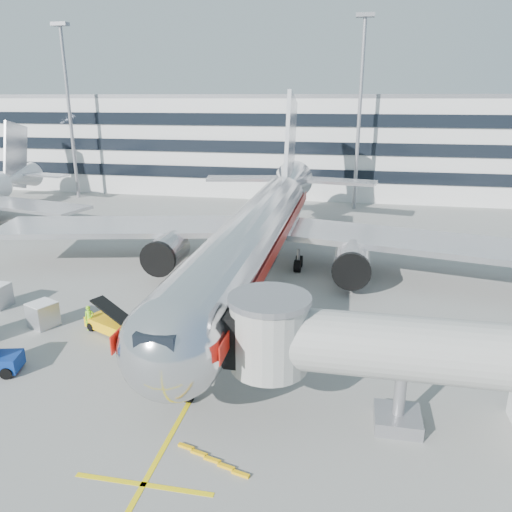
% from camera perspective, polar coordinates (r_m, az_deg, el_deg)
% --- Properties ---
extents(ground, '(180.00, 180.00, 0.00)m').
position_cam_1_polar(ground, '(34.01, -3.30, -8.84)').
color(ground, gray).
rests_on(ground, ground).
extents(lead_in_line, '(0.25, 70.00, 0.01)m').
position_cam_1_polar(lead_in_line, '(42.96, -0.02, -2.99)').
color(lead_in_line, yellow).
rests_on(lead_in_line, ground).
extents(stop_bar, '(6.00, 0.25, 0.01)m').
position_cam_1_polar(stop_bar, '(22.99, -12.75, -24.13)').
color(stop_bar, yellow).
rests_on(stop_bar, ground).
extents(main_jet, '(50.95, 48.70, 16.06)m').
position_cam_1_polar(main_jet, '(43.29, 0.42, 3.05)').
color(main_jet, silver).
rests_on(main_jet, ground).
extents(jet_bridge, '(17.80, 4.50, 7.00)m').
position_cam_1_polar(jet_bridge, '(24.63, 20.50, -10.84)').
color(jet_bridge, silver).
rests_on(jet_bridge, ground).
extents(terminal, '(150.00, 24.25, 15.60)m').
position_cam_1_polar(terminal, '(88.04, 6.16, 12.79)').
color(terminal, silver).
rests_on(terminal, ground).
extents(light_mast_west, '(2.40, 1.20, 25.45)m').
position_cam_1_polar(light_mast_west, '(83.25, -20.68, 16.41)').
color(light_mast_west, gray).
rests_on(light_mast_west, ground).
extents(light_mast_centre, '(2.40, 1.20, 25.45)m').
position_cam_1_polar(light_mast_centre, '(71.44, 11.83, 17.10)').
color(light_mast_centre, gray).
rests_on(light_mast_centre, ground).
extents(belt_loader, '(4.61, 3.24, 2.19)m').
position_cam_1_polar(belt_loader, '(35.07, -15.91, -7.56)').
color(belt_loader, '#FEB70A').
rests_on(belt_loader, ground).
extents(cargo_container_left, '(2.14, 2.14, 1.73)m').
position_cam_1_polar(cargo_container_left, '(37.66, -23.19, -6.15)').
color(cargo_container_left, '#A8AAAF').
rests_on(cargo_container_left, ground).
extents(ramp_worker, '(0.76, 0.71, 1.74)m').
position_cam_1_polar(ramp_worker, '(35.95, -18.50, -6.74)').
color(ramp_worker, '#93F519').
rests_on(ramp_worker, ground).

